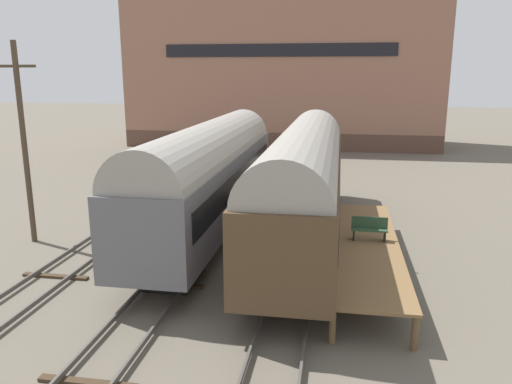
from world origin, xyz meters
name	(u,v)px	position (x,y,z in m)	size (l,w,h in m)	color
ground_plane	(192,257)	(0.00, 0.00, 0.00)	(200.00, 200.00, 0.00)	#60594C
track_left	(93,247)	(-4.47, 0.00, 0.14)	(2.60, 60.00, 0.26)	#4C4742
track_middle	(192,253)	(0.00, 0.00, 0.14)	(2.60, 60.00, 0.26)	#4C4742
track_right	(298,260)	(4.47, 0.00, 0.14)	(2.60, 60.00, 0.26)	#4C4742
train_car_grey	(210,172)	(0.00, 3.13, 3.03)	(3.07, 17.34, 5.34)	black
train_car_brown	(305,177)	(4.47, 2.71, 3.04)	(3.12, 18.67, 5.37)	black
station_platform	(365,245)	(7.07, -0.36, 1.04)	(2.57, 11.58, 1.13)	brown
bench	(369,228)	(7.23, 0.08, 1.62)	(1.40, 0.40, 0.91)	#2D4C33
person_worker	(115,240)	(-2.81, -1.25, 1.01)	(0.32, 0.32, 1.68)	#282833
utility_pole	(24,142)	(-7.74, 0.72, 4.61)	(1.80, 0.24, 8.89)	#473828
warehouse_building	(284,61)	(-0.17, 35.09, 8.77)	(31.79, 10.37, 17.53)	brown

